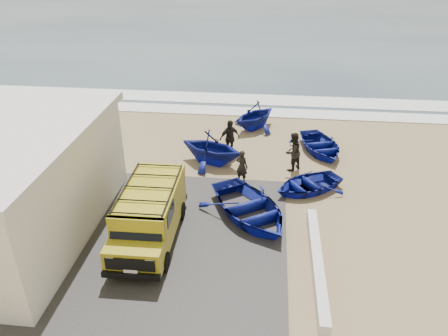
{
  "coord_description": "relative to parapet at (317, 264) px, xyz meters",
  "views": [
    {
      "loc": [
        3.09,
        -14.98,
        10.33
      ],
      "look_at": [
        1.23,
        1.91,
        1.2
      ],
      "focal_mm": 35.0,
      "sensor_mm": 36.0,
      "label": 1
    }
  ],
  "objects": [
    {
      "name": "boat_mid_right",
      "position": [
        0.9,
        9.52,
        0.11
      ],
      "size": [
        3.67,
        4.36,
        0.77
      ],
      "primitive_type": "imported",
      "rotation": [
        0.0,
        0.0,
        0.3
      ],
      "color": "navy",
      "rests_on": "ground"
    },
    {
      "name": "ground",
      "position": [
        -5.0,
        3.0,
        -0.28
      ],
      "size": [
        160.0,
        160.0,
        0.0
      ],
      "primitive_type": "plane",
      "color": "#977F58"
    },
    {
      "name": "ocean",
      "position": [
        -5.0,
        59.0,
        -0.27
      ],
      "size": [
        180.0,
        88.0,
        0.01
      ],
      "primitive_type": "cube",
      "color": "#385166",
      "rests_on": "ground"
    },
    {
      "name": "boat_near_right",
      "position": [
        -0.01,
        5.39,
        0.07
      ],
      "size": [
        4.08,
        3.81,
        0.69
      ],
      "primitive_type": "imported",
      "rotation": [
        0.0,
        0.0,
        -0.99
      ],
      "color": "navy",
      "rests_on": "ground"
    },
    {
      "name": "fisherman_back",
      "position": [
        -3.88,
        8.56,
        0.72
      ],
      "size": [
        1.23,
        1.07,
        1.99
      ],
      "primitive_type": "imported",
      "rotation": [
        0.0,
        0.0,
        0.61
      ],
      "color": "black",
      "rests_on": "ground"
    },
    {
      "name": "parapet",
      "position": [
        0.0,
        0.0,
        0.0
      ],
      "size": [
        0.35,
        6.0,
        0.55
      ],
      "primitive_type": "cube",
      "color": "silver",
      "rests_on": "ground"
    },
    {
      "name": "boat_far_left",
      "position": [
        -2.74,
        12.39,
        0.56
      ],
      "size": [
        4.11,
        4.19,
        1.67
      ],
      "primitive_type": "imported",
      "rotation": [
        0.0,
        0.0,
        -0.65
      ],
      "color": "navy",
      "rests_on": "ground"
    },
    {
      "name": "fisherman_middle",
      "position": [
        -0.67,
        7.36,
        0.7
      ],
      "size": [
        1.19,
        1.2,
        1.96
      ],
      "primitive_type": "imported",
      "rotation": [
        0.0,
        0.0,
        -2.33
      ],
      "color": "black",
      "rests_on": "ground"
    },
    {
      "name": "boat_near_left",
      "position": [
        -2.51,
        2.95,
        0.2
      ],
      "size": [
        5.24,
        5.6,
        0.95
      ],
      "primitive_type": "imported",
      "rotation": [
        0.0,
        0.0,
        0.59
      ],
      "color": "navy",
      "rests_on": "ground"
    },
    {
      "name": "surf_line",
      "position": [
        -5.0,
        15.0,
        -0.25
      ],
      "size": [
        180.0,
        1.6,
        0.06
      ],
      "primitive_type": "cube",
      "color": "white",
      "rests_on": "ground"
    },
    {
      "name": "boat_mid_left",
      "position": [
        -4.7,
        7.63,
        0.61
      ],
      "size": [
        4.17,
        3.91,
        1.76
      ],
      "primitive_type": "imported",
      "rotation": [
        0.0,
        0.0,
        1.2
      ],
      "color": "navy",
      "rests_on": "ground"
    },
    {
      "name": "van",
      "position": [
        -6.16,
        1.17,
        0.88
      ],
      "size": [
        2.1,
        5.05,
        2.15
      ],
      "rotation": [
        0.0,
        0.0,
        0.01
      ],
      "color": "#AFA11A",
      "rests_on": "ground"
    },
    {
      "name": "fisherman_front",
      "position": [
        -3.04,
        5.85,
        0.54
      ],
      "size": [
        0.71,
        0.61,
        1.64
      ],
      "primitive_type": "imported",
      "rotation": [
        0.0,
        0.0,
        2.71
      ],
      "color": "black",
      "rests_on": "ground"
    },
    {
      "name": "surf_wash",
      "position": [
        -5.0,
        17.5,
        -0.26
      ],
      "size": [
        180.0,
        2.2,
        0.04
      ],
      "primitive_type": "cube",
      "color": "white",
      "rests_on": "ground"
    },
    {
      "name": "slab",
      "position": [
        -7.0,
        1.0,
        -0.25
      ],
      "size": [
        12.0,
        10.0,
        0.05
      ],
      "primitive_type": "cube",
      "color": "#373532",
      "rests_on": "ground"
    }
  ]
}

